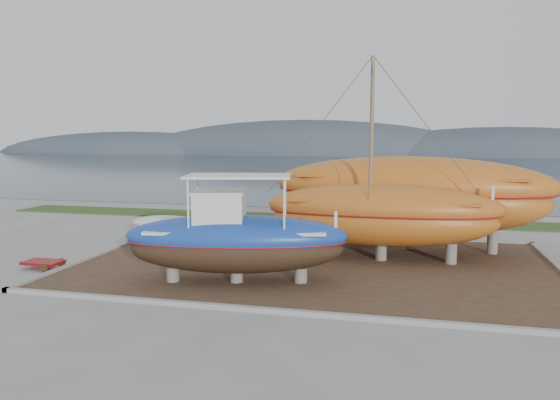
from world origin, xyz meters
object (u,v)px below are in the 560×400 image
(blue_caique, at_px, (236,229))
(red_trailer, at_px, (43,265))
(white_dinghy, at_px, (172,230))
(orange_sailboat, at_px, (383,160))
(orange_bare_hull, at_px, (409,204))

(blue_caique, relative_size, red_trailer, 3.60)
(blue_caique, xyz_separation_m, red_trailer, (-7.84, 0.23, -1.75))
(white_dinghy, height_order, orange_sailboat, orange_sailboat)
(blue_caique, distance_m, white_dinghy, 7.45)
(white_dinghy, bearing_deg, orange_sailboat, 2.88)
(orange_sailboat, xyz_separation_m, red_trailer, (-12.48, -4.28, -3.95))
(white_dinghy, distance_m, red_trailer, 6.02)
(blue_caique, distance_m, orange_sailboat, 6.83)
(white_dinghy, height_order, red_trailer, white_dinghy)
(blue_caique, distance_m, orange_bare_hull, 9.07)
(blue_caique, bearing_deg, white_dinghy, 119.93)
(orange_sailboat, bearing_deg, orange_bare_hull, 67.50)
(blue_caique, height_order, red_trailer, blue_caique)
(blue_caique, bearing_deg, red_trailer, 166.25)
(blue_caique, bearing_deg, orange_sailboat, 32.15)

